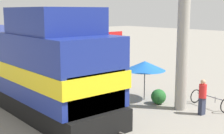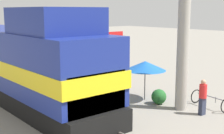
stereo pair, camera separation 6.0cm
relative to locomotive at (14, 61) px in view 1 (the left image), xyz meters
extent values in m
plane|color=gray|center=(0.00, -4.43, -1.98)|extent=(120.00, 120.00, 0.00)
cube|color=#4C4742|center=(-0.72, -4.43, -1.90)|extent=(0.08, 30.06, 0.15)
cube|color=#4C4742|center=(0.72, -4.43, -1.90)|extent=(0.08, 30.06, 0.15)
cube|color=black|center=(0.00, 0.51, -1.52)|extent=(2.81, 16.46, 0.91)
cube|color=navy|center=(0.00, 0.51, 0.31)|extent=(3.05, 15.80, 2.75)
cube|color=yellow|center=(0.00, 0.51, 0.03)|extent=(3.09, 15.96, 0.70)
cube|color=yellow|center=(0.00, -6.24, -0.31)|extent=(2.59, 2.30, 1.51)
cube|color=navy|center=(0.00, -4.43, 2.22)|extent=(2.87, 3.62, 1.09)
cylinder|color=#4C4C4C|center=(4.90, -4.96, -1.01)|extent=(0.05, 0.05, 1.93)
cone|color=#1959B2|center=(4.90, -4.96, -0.16)|extent=(2.14, 2.14, 0.48)
cube|color=#595959|center=(6.89, 0.05, -0.98)|extent=(0.12, 0.12, 2.00)
cube|color=red|center=(6.89, 0.05, 0.63)|extent=(1.80, 0.08, 1.22)
sphere|color=#236028|center=(4.90, -5.95, -1.60)|extent=(0.75, 0.75, 0.75)
cube|color=#2D3347|center=(5.15, -8.30, -1.59)|extent=(0.30, 0.20, 0.78)
cylinder|color=red|center=(5.15, -8.30, -0.89)|extent=(0.34, 0.34, 0.62)
sphere|color=tan|center=(5.15, -8.30, -0.46)|extent=(0.23, 0.23, 0.23)
torus|color=black|center=(6.47, -7.03, -1.63)|extent=(0.70, 0.15, 0.70)
cube|color=slate|center=(6.34, -7.94, -1.43)|extent=(0.27, 1.54, 0.04)
cylinder|color=slate|center=(6.29, -8.25, -1.51)|extent=(0.04, 0.04, 0.29)
camera|label=1|loc=(-6.59, -15.97, 2.63)|focal=50.00mm
camera|label=2|loc=(-6.54, -16.01, 2.63)|focal=50.00mm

